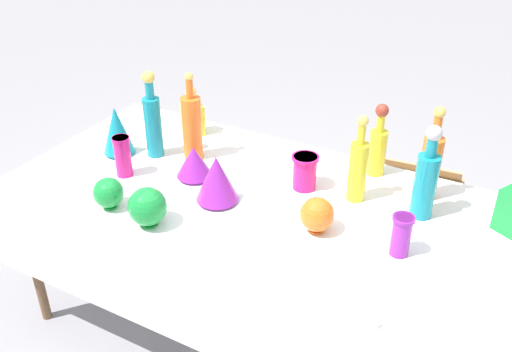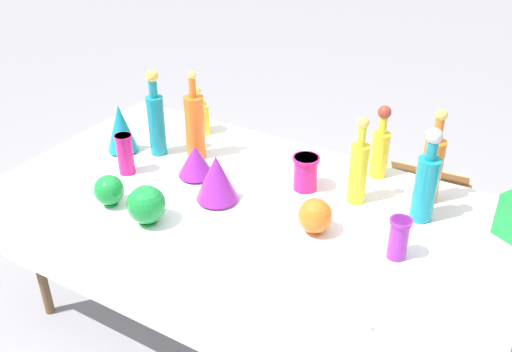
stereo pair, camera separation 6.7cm
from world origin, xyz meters
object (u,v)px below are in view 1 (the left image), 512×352
Objects in this scene: cardboard_box_behind_left at (414,202)px; tall_bottle_4 at (431,164)px; tall_bottle_0 at (426,180)px; slender_vase_1 at (123,155)px; tall_bottle_1 at (358,167)px; tall_bottle_3 at (153,121)px; slender_vase_0 at (401,234)px; slender_vase_2 at (305,171)px; round_bowl_0 at (147,207)px; round_bowl_1 at (317,215)px; fluted_vase_0 at (117,130)px; square_decanter_1 at (192,116)px; fluted_vase_2 at (217,178)px; tall_bottle_2 at (378,146)px; round_bowl_2 at (108,193)px; fluted_vase_1 at (194,162)px; tall_bottle_5 at (192,126)px.

tall_bottle_4 is at bearing -77.49° from cardboard_box_behind_left.
slender_vase_1 is at bearing -165.54° from tall_bottle_0.
tall_bottle_1 is 0.94m from tall_bottle_3.
tall_bottle_0 is 0.28m from slender_vase_0.
cardboard_box_behind_left is (-0.20, 0.91, -0.77)m from tall_bottle_4.
tall_bottle_3 is at bearing -174.64° from slender_vase_2.
round_bowl_0 is at bearing -37.25° from slender_vase_1.
round_bowl_1 is 0.26× the size of cardboard_box_behind_left.
slender_vase_0 is at bearing 1.79° from slender_vase_1.
fluted_vase_0 is 1.05m from round_bowl_1.
slender_vase_0 is at bearing -20.53° from square_decanter_1.
tall_bottle_0 is 0.49m from slender_vase_2.
slender_vase_0 is 1.01× the size of round_bowl_0.
tall_bottle_3 is 1.21m from slender_vase_0.
round_bowl_1 is (0.86, -0.45, -0.02)m from square_decanter_1.
fluted_vase_2 is 1.46× the size of round_bowl_1.
tall_bottle_4 is at bearing 11.52° from tall_bottle_3.
tall_bottle_2 reaches higher than cardboard_box_behind_left.
round_bowl_2 is at bearing -153.83° from tall_bottle_0.
round_bowl_2 is at bearing -137.62° from tall_bottle_2.
tall_bottle_1 is 2.38× the size of fluted_vase_1.
fluted_vase_1 reaches higher than round_bowl_1.
tall_bottle_5 reaches higher than round_bowl_0.
tall_bottle_0 is 0.95m from fluted_vase_1.
fluted_vase_1 is (-0.93, 0.09, -0.01)m from slender_vase_0.
slender_vase_1 reaches higher than slender_vase_2.
tall_bottle_3 is 0.18m from tall_bottle_5.
fluted_vase_0 is (-1.34, -0.31, -0.04)m from tall_bottle_4.
square_decanter_1 is at bearing 172.04° from tall_bottle_0.
round_bowl_0 is (0.15, -0.52, -0.08)m from tall_bottle_5.
slender_vase_2 is 0.64× the size of fluted_vase_0.
slender_vase_0 is 1.22× the size of round_bowl_2.
tall_bottle_0 is 2.59× the size of slender_vase_2.
tall_bottle_3 is 0.99× the size of tall_bottle_5.
tall_bottle_3 is (-0.94, -0.09, 0.03)m from tall_bottle_1.
round_bowl_2 is (-1.08, -0.68, -0.09)m from tall_bottle_4.
tall_bottle_0 is 1.66× the size of fluted_vase_0.
tall_bottle_3 reaches higher than tall_bottle_0.
slender_vase_0 is 1.52m from cardboard_box_behind_left.
tall_bottle_0 is 1.05m from round_bowl_0.
tall_bottle_1 is at bearing 30.41° from fluted_vase_2.
cardboard_box_behind_left is (0.87, 1.59, -0.69)m from round_bowl_2.
tall_bottle_1 is 0.23m from slender_vase_2.
round_bowl_2 is at bearing -96.74° from tall_bottle_5.
tall_bottle_5 reaches higher than fluted_vase_1.
tall_bottle_0 reaches higher than tall_bottle_2.
square_decanter_1 is at bearing 96.37° from round_bowl_2.
slender_vase_1 reaches higher than round_bowl_0.
round_bowl_0 reaches higher than round_bowl_2.
tall_bottle_5 is 0.39m from fluted_vase_2.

